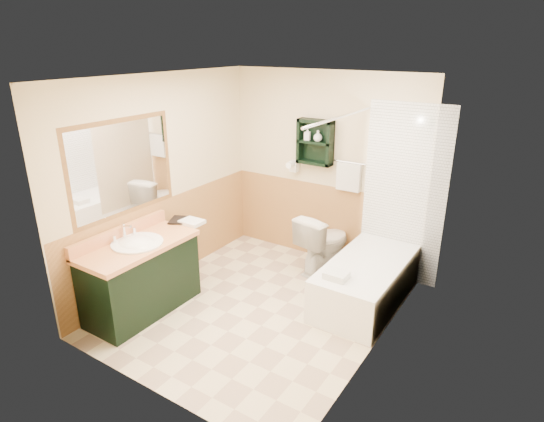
{
  "coord_description": "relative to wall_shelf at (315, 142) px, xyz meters",
  "views": [
    {
      "loc": [
        2.44,
        -3.47,
        2.71
      ],
      "look_at": [
        0.06,
        0.2,
        1.07
      ],
      "focal_mm": 30.0,
      "sensor_mm": 36.0,
      "label": 1
    }
  ],
  "objects": [
    {
      "name": "floor",
      "position": [
        0.1,
        -1.41,
        -1.55
      ],
      "size": [
        3.0,
        3.0,
        0.0
      ],
      "primitive_type": "plane",
      "color": "beige",
      "rests_on": "ground"
    },
    {
      "name": "back_wall",
      "position": [
        0.1,
        0.11,
        -0.35
      ],
      "size": [
        2.6,
        0.04,
        2.4
      ],
      "primitive_type": "cube",
      "color": "#FFF0C7",
      "rests_on": "ground"
    },
    {
      "name": "left_wall",
      "position": [
        -1.22,
        -1.41,
        -0.35
      ],
      "size": [
        0.04,
        3.0,
        2.4
      ],
      "primitive_type": "cube",
      "color": "#FFF0C7",
      "rests_on": "ground"
    },
    {
      "name": "right_wall",
      "position": [
        1.42,
        -1.41,
        -0.35
      ],
      "size": [
        0.04,
        3.0,
        2.4
      ],
      "primitive_type": "cube",
      "color": "#FFF0C7",
      "rests_on": "ground"
    },
    {
      "name": "ceiling",
      "position": [
        0.1,
        -1.41,
        0.87
      ],
      "size": [
        2.6,
        3.0,
        0.04
      ],
      "primitive_type": "cube",
      "color": "white",
      "rests_on": "back_wall"
    },
    {
      "name": "wainscot_left",
      "position": [
        -1.19,
        -1.41,
        -1.05
      ],
      "size": [
        2.98,
        2.98,
        1.0
      ],
      "primitive_type": null,
      "color": "tan",
      "rests_on": "left_wall"
    },
    {
      "name": "wainscot_back",
      "position": [
        0.1,
        0.08,
        -1.05
      ],
      "size": [
        2.58,
        2.58,
        1.0
      ],
      "primitive_type": null,
      "color": "tan",
      "rests_on": "back_wall"
    },
    {
      "name": "mirror_frame",
      "position": [
        -1.17,
        -1.96,
        -0.05
      ],
      "size": [
        1.3,
        1.3,
        1.0
      ],
      "primitive_type": null,
      "color": "brown",
      "rests_on": "left_wall"
    },
    {
      "name": "mirror_glass",
      "position": [
        -1.17,
        -1.96,
        -0.05
      ],
      "size": [
        1.2,
        1.2,
        0.9
      ],
      "primitive_type": null,
      "color": "white",
      "rests_on": "left_wall"
    },
    {
      "name": "tile_right",
      "position": [
        1.38,
        -0.66,
        -0.5
      ],
      "size": [
        1.5,
        1.5,
        2.1
      ],
      "primitive_type": null,
      "color": "white",
      "rests_on": "right_wall"
    },
    {
      "name": "tile_back",
      "position": [
        1.13,
        0.07,
        -0.5
      ],
      "size": [
        0.95,
        0.95,
        2.1
      ],
      "primitive_type": null,
      "color": "white",
      "rests_on": "back_wall"
    },
    {
      "name": "tile_accent",
      "position": [
        1.37,
        -0.66,
        0.35
      ],
      "size": [
        1.5,
        1.5,
        0.1
      ],
      "primitive_type": null,
      "color": "#154B2F",
      "rests_on": "right_wall"
    },
    {
      "name": "wall_shelf",
      "position": [
        0.0,
        0.0,
        0.0
      ],
      "size": [
        0.45,
        0.15,
        0.55
      ],
      "primitive_type": "cube",
      "color": "black",
      "rests_on": "back_wall"
    },
    {
      "name": "hair_dryer",
      "position": [
        -0.3,
        0.02,
        -0.35
      ],
      "size": [
        0.1,
        0.24,
        0.18
      ],
      "primitive_type": null,
      "color": "white",
      "rests_on": "back_wall"
    },
    {
      "name": "towel_bar",
      "position": [
        0.45,
        0.04,
        -0.2
      ],
      "size": [
        0.4,
        0.06,
        0.4
      ],
      "primitive_type": null,
      "color": "white",
      "rests_on": "back_wall"
    },
    {
      "name": "curtain_rod",
      "position": [
        0.63,
        -0.66,
        0.45
      ],
      "size": [
        0.03,
        1.6,
        0.03
      ],
      "primitive_type": "cylinder",
      "rotation": [
        1.57,
        0.0,
        0.0
      ],
      "color": "silver",
      "rests_on": "back_wall"
    },
    {
      "name": "shower_curtain",
      "position": [
        0.63,
        -0.48,
        -0.4
      ],
      "size": [
        1.05,
        1.05,
        1.7
      ],
      "primitive_type": null,
      "color": "beige",
      "rests_on": "curtain_rod"
    },
    {
      "name": "vanity",
      "position": [
        -0.89,
        -2.1,
        -1.16
      ],
      "size": [
        0.59,
        1.22,
        0.78
      ],
      "primitive_type": "cube",
      "color": "black",
      "rests_on": "ground"
    },
    {
      "name": "bathtub",
      "position": [
        1.03,
        -0.64,
        -1.31
      ],
      "size": [
        0.72,
        1.5,
        0.48
      ],
      "primitive_type": "cube",
      "color": "white",
      "rests_on": "ground"
    },
    {
      "name": "toilet",
      "position": [
        0.3,
        -0.25,
        -1.18
      ],
      "size": [
        0.56,
        0.83,
        0.74
      ],
      "primitive_type": "imported",
      "rotation": [
        0.0,
        0.0,
        2.95
      ],
      "color": "white",
      "rests_on": "ground"
    },
    {
      "name": "counter_towel",
      "position": [
        -0.79,
        -1.4,
        -0.75
      ],
      "size": [
        0.25,
        0.2,
        0.04
      ],
      "primitive_type": "cube",
      "color": "white",
      "rests_on": "vanity"
    },
    {
      "name": "vanity_book",
      "position": [
        -1.06,
        -1.46,
        -0.65
      ],
      "size": [
        0.18,
        0.1,
        0.25
      ],
      "primitive_type": "imported",
      "rotation": [
        0.0,
        0.0,
        0.46
      ],
      "color": "black",
      "rests_on": "vanity"
    },
    {
      "name": "tub_towel",
      "position": [
        0.89,
        -1.16,
        -1.03
      ],
      "size": [
        0.23,
        0.19,
        0.07
      ],
      "primitive_type": "cube",
      "color": "white",
      "rests_on": "bathtub"
    },
    {
      "name": "soap_bottle_a",
      "position": [
        -0.11,
        -0.01,
        0.05
      ],
      "size": [
        0.1,
        0.16,
        0.07
      ],
      "primitive_type": "imported",
      "rotation": [
        0.0,
        0.0,
        0.19
      ],
      "color": "white",
      "rests_on": "wall_shelf"
    },
    {
      "name": "soap_bottle_b",
      "position": [
        0.04,
        -0.01,
        0.07
      ],
      "size": [
        0.14,
        0.16,
        0.11
      ],
      "primitive_type": "imported",
      "rotation": [
        0.0,
        0.0,
        -0.3
      ],
      "color": "white",
      "rests_on": "wall_shelf"
    }
  ]
}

